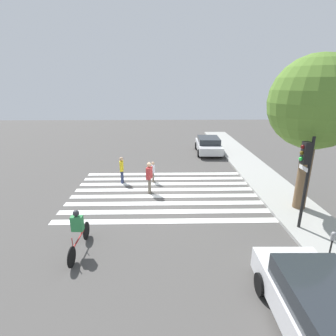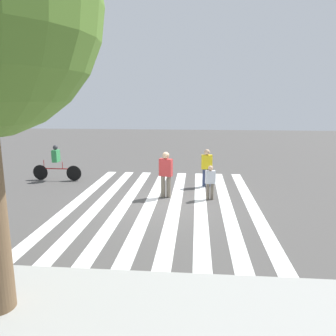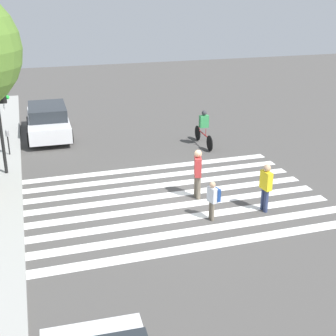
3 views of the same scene
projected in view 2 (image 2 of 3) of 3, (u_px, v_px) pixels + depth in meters
ground_plane at (163, 203)px, 11.74m from camera, size 60.00×60.00×0.00m
sidewalk_curb at (126, 311)px, 5.63m from camera, size 36.00×2.50×0.14m
crosswalk_stripes at (163, 203)px, 11.74m from camera, size 6.71×10.00×0.01m
pedestrian_adult_yellow_jacket at (207, 166)px, 13.88m from camera, size 0.46×0.24×1.61m
pedestrian_child_with_backpack at (210, 180)px, 12.10m from camera, size 0.38×0.35×1.29m
pedestrian_adult_blue_shirt at (166, 172)px, 12.31m from camera, size 0.53×0.35×1.75m
cyclist_far_lane at (56, 162)px, 14.99m from camera, size 2.31×0.41×1.64m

